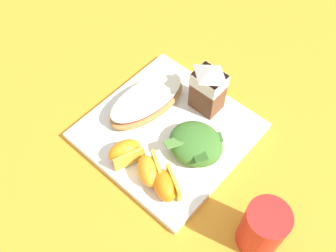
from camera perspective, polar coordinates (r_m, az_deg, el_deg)
name	(u,v)px	position (r m, az deg, el deg)	size (l,w,h in m)	color
ground	(168,134)	(0.73, 0.00, -1.14)	(3.00, 3.00, 0.00)	orange
white_plate	(168,131)	(0.72, 0.00, -0.80)	(0.28, 0.28, 0.02)	white
cheesy_pizza_bread	(147,101)	(0.73, -3.18, 3.77)	(0.10, 0.18, 0.04)	#B77F42
green_salad_pile	(197,142)	(0.68, 4.37, -2.48)	(0.10, 0.10, 0.04)	#3D7028
milk_carton	(208,86)	(0.70, 6.12, 5.99)	(0.06, 0.04, 0.11)	brown
orange_wedge_front	(125,152)	(0.67, -6.52, -3.88)	(0.06, 0.07, 0.04)	orange
orange_wedge_middle	(150,171)	(0.65, -2.81, -6.76)	(0.07, 0.06, 0.04)	orange
orange_wedge_rear	(166,185)	(0.63, -0.37, -8.89)	(0.07, 0.06, 0.04)	orange
drinking_red_cup	(263,228)	(0.61, 14.08, -14.77)	(0.07, 0.07, 0.10)	red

